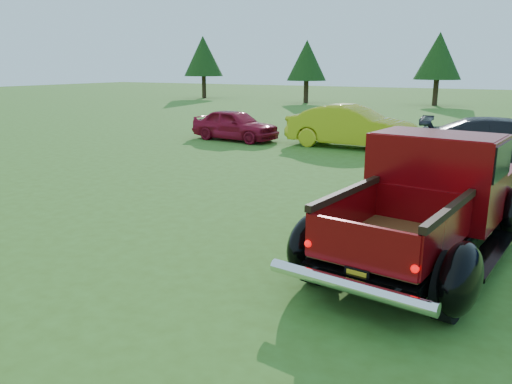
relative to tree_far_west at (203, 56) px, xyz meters
The scene contains 8 objects.
ground 37.37m from the tree_far_west, 53.75° to the right, with size 120.00×120.00×0.00m, color #3E631C.
tree_far_west is the anchor object (origin of this frame).
tree_west 10.06m from the tree_far_west, ahead, with size 2.94×2.94×4.60m.
tree_mid_left 19.03m from the tree_far_west, ahead, with size 3.20×3.20×5.00m.
pickup_truck 37.64m from the tree_far_west, 50.14° to the right, with size 2.80×5.06×1.81m.
show_car_red 25.60m from the tree_far_west, 52.69° to the right, with size 1.37×3.41×1.16m, color maroon.
show_car_yellow 28.10m from the tree_far_west, 44.93° to the right, with size 1.53×4.37×1.44m, color gold.
show_car_grey 32.68m from the tree_far_west, 40.58° to the right, with size 1.91×4.70×1.36m, color black.
Camera 1 is at (3.21, -6.30, 2.74)m, focal length 35.00 mm.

